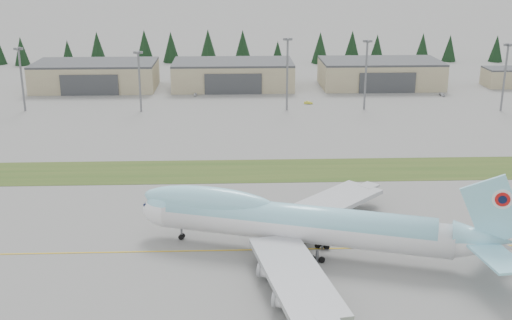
{
  "coord_description": "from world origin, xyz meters",
  "views": [
    {
      "loc": [
        -15.68,
        -107.31,
        52.29
      ],
      "look_at": [
        -10.38,
        29.21,
        8.0
      ],
      "focal_mm": 45.0,
      "sensor_mm": 36.0,
      "label": 1
    }
  ],
  "objects_px": {
    "hangar_left": "(96,75)",
    "service_vehicle_a": "(195,96)",
    "hangar_right": "(380,73)",
    "service_vehicle_c": "(442,96)",
    "boeing_747_freighter": "(299,222)",
    "service_vehicle_b": "(308,104)",
    "hangar_center": "(233,74)"
  },
  "relations": [
    {
      "from": "service_vehicle_b",
      "to": "hangar_left",
      "type": "bearing_deg",
      "value": 84.42
    },
    {
      "from": "hangar_left",
      "to": "service_vehicle_c",
      "type": "bearing_deg",
      "value": -8.03
    },
    {
      "from": "service_vehicle_a",
      "to": "service_vehicle_c",
      "type": "bearing_deg",
      "value": -1.49
    },
    {
      "from": "hangar_left",
      "to": "service_vehicle_b",
      "type": "height_order",
      "value": "hangar_left"
    },
    {
      "from": "service_vehicle_b",
      "to": "service_vehicle_c",
      "type": "height_order",
      "value": "service_vehicle_c"
    },
    {
      "from": "hangar_right",
      "to": "service_vehicle_a",
      "type": "height_order",
      "value": "hangar_right"
    },
    {
      "from": "hangar_center",
      "to": "service_vehicle_c",
      "type": "xyz_separation_m",
      "value": [
        79.98,
        -19.04,
        -5.39
      ]
    },
    {
      "from": "boeing_747_freighter",
      "to": "service_vehicle_c",
      "type": "relative_size",
      "value": 18.95
    },
    {
      "from": "boeing_747_freighter",
      "to": "hangar_right",
      "type": "distance_m",
      "value": 159.02
    },
    {
      "from": "service_vehicle_a",
      "to": "service_vehicle_c",
      "type": "xyz_separation_m",
      "value": [
        94.52,
        -3.83,
        0.0
      ]
    },
    {
      "from": "hangar_right",
      "to": "service_vehicle_c",
      "type": "height_order",
      "value": "hangar_right"
    },
    {
      "from": "hangar_center",
      "to": "service_vehicle_a",
      "type": "xyz_separation_m",
      "value": [
        -14.55,
        -15.21,
        -5.39
      ]
    },
    {
      "from": "hangar_left",
      "to": "hangar_right",
      "type": "distance_m",
      "value": 115.0
    },
    {
      "from": "hangar_left",
      "to": "service_vehicle_a",
      "type": "xyz_separation_m",
      "value": [
        40.45,
        -15.21,
        -5.39
      ]
    },
    {
      "from": "hangar_left",
      "to": "service_vehicle_c",
      "type": "xyz_separation_m",
      "value": [
        134.98,
        -19.04,
        -5.39
      ]
    },
    {
      "from": "hangar_left",
      "to": "service_vehicle_c",
      "type": "relative_size",
      "value": 13.16
    },
    {
      "from": "boeing_747_freighter",
      "to": "service_vehicle_b",
      "type": "xyz_separation_m",
      "value": [
        15.96,
        120.47,
        -6.03
      ]
    },
    {
      "from": "service_vehicle_a",
      "to": "service_vehicle_b",
      "type": "xyz_separation_m",
      "value": [
        41.66,
        -15.66,
        0.0
      ]
    },
    {
      "from": "hangar_right",
      "to": "service_vehicle_b",
      "type": "relative_size",
      "value": 15.33
    },
    {
      "from": "boeing_747_freighter",
      "to": "service_vehicle_a",
      "type": "bearing_deg",
      "value": 118.01
    },
    {
      "from": "hangar_center",
      "to": "service_vehicle_b",
      "type": "relative_size",
      "value": 15.33
    },
    {
      "from": "hangar_center",
      "to": "hangar_left",
      "type": "bearing_deg",
      "value": 180.0
    },
    {
      "from": "service_vehicle_a",
      "to": "service_vehicle_c",
      "type": "relative_size",
      "value": 0.84
    },
    {
      "from": "boeing_747_freighter",
      "to": "hangar_center",
      "type": "relative_size",
      "value": 1.44
    },
    {
      "from": "hangar_right",
      "to": "service_vehicle_c",
      "type": "relative_size",
      "value": 13.16
    },
    {
      "from": "service_vehicle_b",
      "to": "hangar_right",
      "type": "bearing_deg",
      "value": -31.8
    },
    {
      "from": "hangar_center",
      "to": "hangar_right",
      "type": "bearing_deg",
      "value": 0.0
    },
    {
      "from": "hangar_center",
      "to": "service_vehicle_a",
      "type": "relative_size",
      "value": 15.64
    },
    {
      "from": "hangar_left",
      "to": "hangar_center",
      "type": "distance_m",
      "value": 55.0
    },
    {
      "from": "service_vehicle_a",
      "to": "hangar_right",
      "type": "bearing_deg",
      "value": 12.36
    },
    {
      "from": "hangar_center",
      "to": "service_vehicle_c",
      "type": "relative_size",
      "value": 13.16
    },
    {
      "from": "boeing_747_freighter",
      "to": "hangar_right",
      "type": "bearing_deg",
      "value": 89.43
    }
  ]
}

